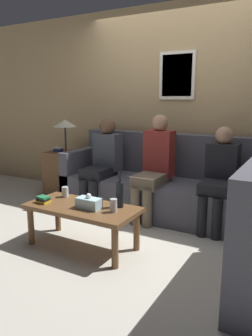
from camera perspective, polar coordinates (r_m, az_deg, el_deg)
The scene contains 13 objects.
ground_plane at distance 3.78m, azimuth 2.86°, elevation -9.91°, with size 16.00×16.00×0.00m, color beige.
wall_back at distance 4.42m, azimuth 8.90°, elevation 10.46°, with size 9.00×0.08×2.60m.
couch_main at distance 4.14m, azimuth 6.24°, elevation -3.22°, with size 2.47×0.88×0.97m.
coffee_table at distance 3.17m, azimuth -7.63°, elevation -7.61°, with size 1.09×0.51×0.41m.
side_table_with_lamp at distance 4.85m, azimuth -10.76°, elevation -0.36°, with size 0.44×0.44×1.12m.
wine_bottle at distance 3.06m, azimuth -1.09°, elevation -4.52°, with size 0.07×0.07×0.34m.
drinking_glass at distance 3.44m, azimuth -10.55°, elevation -4.11°, with size 0.07×0.07×0.11m.
book_stack at distance 3.31m, azimuth -14.19°, elevation -5.34°, with size 0.14×0.11×0.07m.
soda_can at distance 2.95m, azimuth -2.18°, elevation -6.54°, with size 0.07×0.07×0.12m.
tissue_box at distance 3.06m, azimuth -6.50°, elevation -6.06°, with size 0.23×0.12×0.15m.
person_left at distance 4.25m, azimuth -4.05°, elevation 1.40°, with size 0.34×0.61×1.16m.
person_middle at distance 3.90m, azimuth 5.05°, elevation 0.74°, with size 0.34×0.64×1.23m.
person_right at distance 3.68m, azimuth 15.96°, elevation -1.12°, with size 0.34×0.60×1.11m.
Camera 1 is at (1.56, -3.14, 1.41)m, focal length 35.00 mm.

